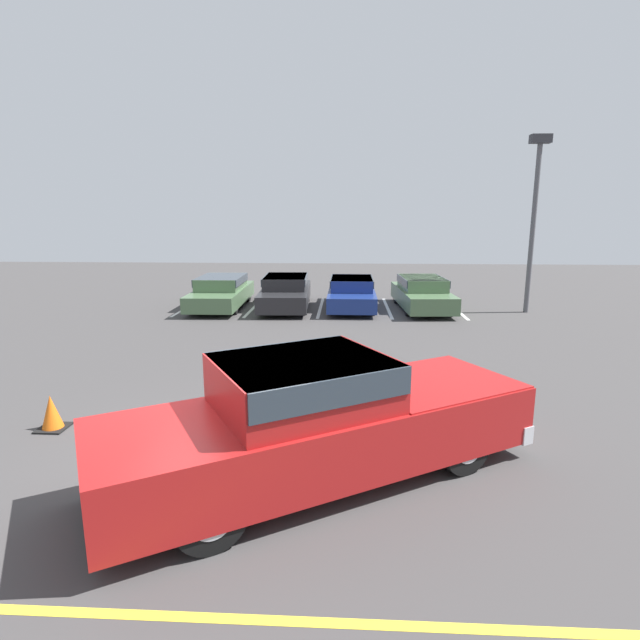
# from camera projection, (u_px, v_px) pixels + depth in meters

# --- Properties ---
(ground_plane) EXTENTS (60.00, 60.00, 0.00)m
(ground_plane) POSITION_uv_depth(u_px,v_px,m) (224.00, 462.00, 7.40)
(ground_plane) COLOR #423F3F
(stall_stripe_a) EXTENTS (0.12, 4.29, 0.01)m
(stall_stripe_a) POSITION_uv_depth(u_px,v_px,m) (189.00, 306.00, 19.78)
(stall_stripe_a) COLOR white
(stall_stripe_a) RESTS_ON ground_plane
(stall_stripe_b) EXTENTS (0.12, 4.29, 0.01)m
(stall_stripe_b) POSITION_uv_depth(u_px,v_px,m) (254.00, 307.00, 19.65)
(stall_stripe_b) COLOR white
(stall_stripe_b) RESTS_ON ground_plane
(stall_stripe_c) EXTENTS (0.12, 4.29, 0.01)m
(stall_stripe_c) POSITION_uv_depth(u_px,v_px,m) (321.00, 307.00, 19.52)
(stall_stripe_c) COLOR white
(stall_stripe_c) RESTS_ON ground_plane
(stall_stripe_d) EXTENTS (0.12, 4.29, 0.01)m
(stall_stripe_d) POSITION_uv_depth(u_px,v_px,m) (388.00, 308.00, 19.38)
(stall_stripe_d) COLOR white
(stall_stripe_d) RESTS_ON ground_plane
(stall_stripe_e) EXTENTS (0.12, 4.29, 0.01)m
(stall_stripe_e) POSITION_uv_depth(u_px,v_px,m) (455.00, 309.00, 19.25)
(stall_stripe_e) COLOR white
(stall_stripe_e) RESTS_ON ground_plane
(aisle_stripe_foreground) EXTENTS (6.33, 0.12, 0.01)m
(aisle_stripe_foreground) POSITION_uv_depth(u_px,v_px,m) (310.00, 622.00, 4.50)
(aisle_stripe_foreground) COLOR yellow
(aisle_stripe_foreground) RESTS_ON ground_plane
(pickup_truck) EXTENTS (6.22, 4.74, 1.75)m
(pickup_truck) POSITION_uv_depth(u_px,v_px,m) (324.00, 418.00, 6.82)
(pickup_truck) COLOR #A51919
(pickup_truck) RESTS_ON ground_plane
(parked_sedan_a) EXTENTS (1.87, 4.74, 1.21)m
(parked_sedan_a) POSITION_uv_depth(u_px,v_px,m) (221.00, 291.00, 19.46)
(parked_sedan_a) COLOR #4C6B47
(parked_sedan_a) RESTS_ON ground_plane
(parked_sedan_b) EXTENTS (1.96, 4.73, 1.24)m
(parked_sedan_b) POSITION_uv_depth(u_px,v_px,m) (286.00, 291.00, 19.37)
(parked_sedan_b) COLOR #232326
(parked_sedan_b) RESTS_ON ground_plane
(parked_sedan_c) EXTENTS (1.79, 4.46, 1.18)m
(parked_sedan_c) POSITION_uv_depth(u_px,v_px,m) (352.00, 292.00, 19.30)
(parked_sedan_c) COLOR navy
(parked_sedan_c) RESTS_ON ground_plane
(parked_sedan_d) EXTENTS (1.99, 4.55, 1.23)m
(parked_sedan_d) POSITION_uv_depth(u_px,v_px,m) (422.00, 292.00, 19.05)
(parked_sedan_d) COLOR #4C6B47
(parked_sedan_d) RESTS_ON ground_plane
(light_post) EXTENTS (0.70, 0.36, 6.29)m
(light_post) POSITION_uv_depth(u_px,v_px,m) (535.00, 205.00, 17.77)
(light_post) COLOR #515156
(light_post) RESTS_ON ground_plane
(traffic_cone) EXTENTS (0.47, 0.47, 0.60)m
(traffic_cone) POSITION_uv_depth(u_px,v_px,m) (52.00, 414.00, 8.48)
(traffic_cone) COLOR black
(traffic_cone) RESTS_ON ground_plane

